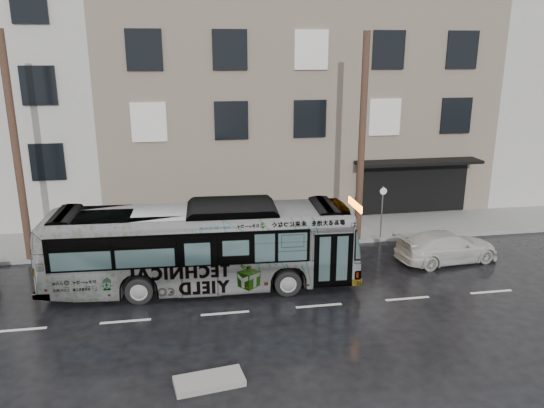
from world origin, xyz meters
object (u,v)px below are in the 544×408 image
(utility_pole_rear, at_px, (16,150))
(white_sedan, at_px, (447,247))
(utility_pole_front, at_px, (362,140))
(sign_post, at_px, (382,212))
(bus, at_px, (202,246))

(utility_pole_rear, relative_size, white_sedan, 2.09)
(utility_pole_front, bearing_deg, sign_post, 0.00)
(utility_pole_front, xyz_separation_m, utility_pole_rear, (-14.00, 0.00, 0.00))
(sign_post, relative_size, white_sedan, 0.56)
(utility_pole_rear, distance_m, bus, 8.35)
(bus, bearing_deg, sign_post, -63.83)
(bus, bearing_deg, utility_pole_front, -60.67)
(utility_pole_rear, bearing_deg, bus, -27.23)
(sign_post, height_order, bus, bus)
(utility_pole_rear, bearing_deg, utility_pole_front, 0.00)
(utility_pole_front, xyz_separation_m, sign_post, (1.10, 0.00, -3.30))
(white_sedan, bearing_deg, sign_post, 25.60)
(sign_post, height_order, white_sedan, sign_post)
(bus, relative_size, white_sedan, 2.61)
(utility_pole_front, height_order, bus, utility_pole_front)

